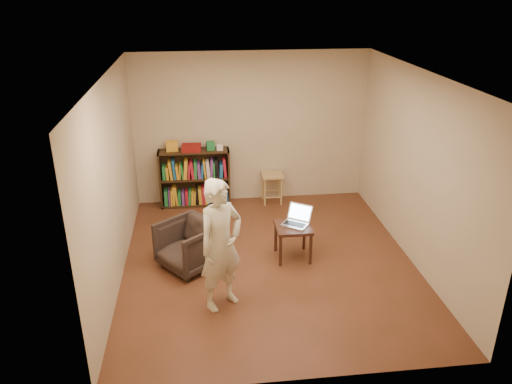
{
  "coord_description": "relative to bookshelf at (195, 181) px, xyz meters",
  "views": [
    {
      "loc": [
        -0.89,
        -5.98,
        3.66
      ],
      "look_at": [
        -0.14,
        0.35,
        0.93
      ],
      "focal_mm": 35.0,
      "sensor_mm": 36.0,
      "label": 1
    }
  ],
  "objects": [
    {
      "name": "wall_back",
      "position": [
        1.0,
        0.16,
        0.86
      ],
      "size": [
        4.0,
        0.0,
        4.0
      ],
      "primitive_type": "plane",
      "rotation": [
        1.57,
        0.0,
        0.0
      ],
      "color": "beige",
      "rests_on": "floor"
    },
    {
      "name": "stool",
      "position": [
        1.34,
        -0.06,
        -0.01
      ],
      "size": [
        0.37,
        0.37,
        0.53
      ],
      "color": "tan",
      "rests_on": "floor"
    },
    {
      "name": "box_yellow",
      "position": [
        -0.35,
        0.01,
        0.64
      ],
      "size": [
        0.2,
        0.15,
        0.16
      ],
      "primitive_type": "cube",
      "rotation": [
        0.0,
        0.0,
        0.04
      ],
      "color": "gold",
      "rests_on": "bookshelf"
    },
    {
      "name": "wall_right",
      "position": [
        3.0,
        -2.09,
        0.86
      ],
      "size": [
        0.0,
        4.5,
        4.5
      ],
      "primitive_type": "plane",
      "rotation": [
        1.57,
        0.0,
        -1.57
      ],
      "color": "beige",
      "rests_on": "floor"
    },
    {
      "name": "ceiling",
      "position": [
        1.0,
        -2.09,
        2.16
      ],
      "size": [
        4.5,
        4.5,
        0.0
      ],
      "primitive_type": "plane",
      "color": "silver",
      "rests_on": "wall_back"
    },
    {
      "name": "red_cloth",
      "position": [
        -0.03,
        -0.04,
        0.61
      ],
      "size": [
        0.33,
        0.25,
        0.11
      ],
      "primitive_type": "cube",
      "rotation": [
        0.0,
        0.0,
        -0.04
      ],
      "color": "maroon",
      "rests_on": "bookshelf"
    },
    {
      "name": "bookshelf",
      "position": [
        0.0,
        0.0,
        0.0
      ],
      "size": [
        1.2,
        0.3,
        1.0
      ],
      "color": "black",
      "rests_on": "floor"
    },
    {
      "name": "floor",
      "position": [
        1.0,
        -2.09,
        -0.44
      ],
      "size": [
        4.5,
        4.5,
        0.0
      ],
      "primitive_type": "plane",
      "color": "#4E2D19",
      "rests_on": "ground"
    },
    {
      "name": "person",
      "position": [
        0.3,
        -2.99,
        0.38
      ],
      "size": [
        0.71,
        0.66,
        1.63
      ],
      "primitive_type": "imported",
      "rotation": [
        0.0,
        0.0,
        0.62
      ],
      "color": "beige",
      "rests_on": "floor"
    },
    {
      "name": "armchair",
      "position": [
        -0.1,
        -2.07,
        -0.11
      ],
      "size": [
        1.01,
        1.0,
        0.66
      ],
      "primitive_type": "imported",
      "rotation": [
        0.0,
        0.0,
        -0.89
      ],
      "color": "#332822",
      "rests_on": "floor"
    },
    {
      "name": "box_green",
      "position": [
        0.29,
        -0.0,
        0.63
      ],
      "size": [
        0.15,
        0.15,
        0.13
      ],
      "primitive_type": "cube",
      "rotation": [
        0.0,
        0.0,
        0.11
      ],
      "color": "#207B3B",
      "rests_on": "bookshelf"
    },
    {
      "name": "wall_left",
      "position": [
        -1.0,
        -2.09,
        0.86
      ],
      "size": [
        0.0,
        4.5,
        4.5
      ],
      "primitive_type": "plane",
      "rotation": [
        1.57,
        0.0,
        1.57
      ],
      "color": "beige",
      "rests_on": "floor"
    },
    {
      "name": "box_white",
      "position": [
        0.44,
        -0.04,
        0.6
      ],
      "size": [
        0.11,
        0.11,
        0.08
      ],
      "primitive_type": "cube",
      "rotation": [
        0.0,
        0.0,
        -0.03
      ],
      "color": "white",
      "rests_on": "bookshelf"
    },
    {
      "name": "laptop",
      "position": [
        1.41,
        -1.92,
        0.11
      ],
      "size": [
        0.49,
        0.49,
        0.24
      ],
      "rotation": [
        0.0,
        0.0,
        -0.6
      ],
      "color": "silver",
      "rests_on": "side_table"
    },
    {
      "name": "side_table",
      "position": [
        1.35,
        -2.0,
        -0.03
      ],
      "size": [
        0.49,
        0.49,
        0.5
      ],
      "color": "black",
      "rests_on": "floor"
    }
  ]
}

